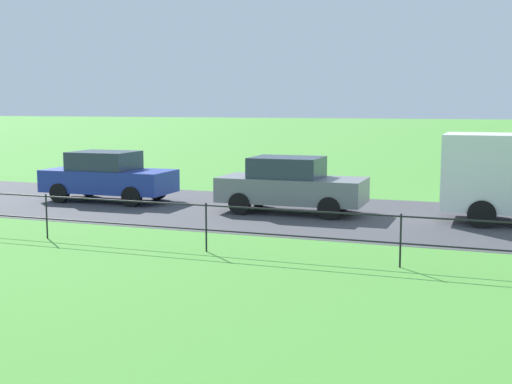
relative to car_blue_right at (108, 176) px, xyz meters
The scene contains 4 objects.
street_strip 5.90m from the car_blue_right, ahead, with size 80.00×6.94×0.01m, color #424247.
park_fence 8.05m from the car_blue_right, 43.44° to the right, with size 31.16×0.04×1.00m.
car_blue_right is the anchor object (origin of this frame).
car_grey_center 5.97m from the car_blue_right, ahead, with size 4.02×1.86×1.54m.
Camera 1 is at (5.57, 1.66, 2.96)m, focal length 47.06 mm.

